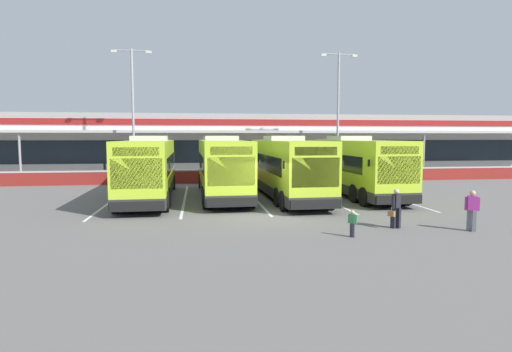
% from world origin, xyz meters
% --- Properties ---
extents(ground_plane, '(200.00, 200.00, 0.00)m').
position_xyz_m(ground_plane, '(0.00, 0.00, 0.00)').
color(ground_plane, '#605E5B').
extents(terminal_building, '(70.00, 13.00, 6.00)m').
position_xyz_m(terminal_building, '(-0.00, 26.91, 3.01)').
color(terminal_building, silver).
rests_on(terminal_building, ground).
extents(red_barrier_wall, '(60.00, 0.40, 1.10)m').
position_xyz_m(red_barrier_wall, '(0.00, 14.50, 0.56)').
color(red_barrier_wall, maroon).
rests_on(red_barrier_wall, ground).
extents(coach_bus_leftmost, '(3.06, 12.20, 3.78)m').
position_xyz_m(coach_bus_leftmost, '(-6.28, 6.09, 1.79)').
color(coach_bus_leftmost, '#B7DB2D').
rests_on(coach_bus_leftmost, ground).
extents(coach_bus_left_centre, '(3.06, 12.20, 3.78)m').
position_xyz_m(coach_bus_left_centre, '(-1.91, 6.72, 1.79)').
color(coach_bus_left_centre, '#B7DB2D').
rests_on(coach_bus_left_centre, ground).
extents(coach_bus_centre, '(3.06, 12.20, 3.78)m').
position_xyz_m(coach_bus_centre, '(1.95, 5.55, 1.79)').
color(coach_bus_centre, '#B7DB2D').
rests_on(coach_bus_centre, ground).
extents(coach_bus_right_centre, '(3.06, 12.20, 3.78)m').
position_xyz_m(coach_bus_right_centre, '(6.53, 6.42, 1.79)').
color(coach_bus_right_centre, '#B7DB2D').
rests_on(coach_bus_right_centre, ground).
extents(bay_stripe_far_west, '(0.14, 13.00, 0.01)m').
position_xyz_m(bay_stripe_far_west, '(-8.40, 6.00, 0.00)').
color(bay_stripe_far_west, silver).
rests_on(bay_stripe_far_west, ground).
extents(bay_stripe_west, '(0.14, 13.00, 0.01)m').
position_xyz_m(bay_stripe_west, '(-4.20, 6.00, 0.00)').
color(bay_stripe_west, silver).
rests_on(bay_stripe_west, ground).
extents(bay_stripe_mid_west, '(0.14, 13.00, 0.01)m').
position_xyz_m(bay_stripe_mid_west, '(0.00, 6.00, 0.00)').
color(bay_stripe_mid_west, silver).
rests_on(bay_stripe_mid_west, ground).
extents(bay_stripe_centre, '(0.14, 13.00, 0.01)m').
position_xyz_m(bay_stripe_centre, '(4.20, 6.00, 0.00)').
color(bay_stripe_centre, silver).
rests_on(bay_stripe_centre, ground).
extents(bay_stripe_mid_east, '(0.14, 13.00, 0.01)m').
position_xyz_m(bay_stripe_mid_east, '(8.40, 6.00, 0.00)').
color(bay_stripe_mid_east, silver).
rests_on(bay_stripe_mid_east, ground).
extents(pedestrian_with_handbag, '(0.63, 0.47, 1.62)m').
position_xyz_m(pedestrian_with_handbag, '(4.55, -3.58, 0.86)').
color(pedestrian_with_handbag, black).
rests_on(pedestrian_with_handbag, ground).
extents(pedestrian_in_dark_coat, '(0.52, 0.40, 1.62)m').
position_xyz_m(pedestrian_in_dark_coat, '(7.29, -4.49, 0.87)').
color(pedestrian_in_dark_coat, slate).
rests_on(pedestrian_in_dark_coat, ground).
extents(pedestrian_child, '(0.29, 0.26, 1.00)m').
position_xyz_m(pedestrian_child, '(2.27, -4.81, 0.54)').
color(pedestrian_child, '#33333D').
rests_on(pedestrian_child, ground).
extents(lamp_post_west, '(3.24, 0.28, 11.00)m').
position_xyz_m(lamp_post_west, '(-8.73, 17.30, 6.29)').
color(lamp_post_west, '#9E9EA3').
rests_on(lamp_post_west, ground).
extents(lamp_post_centre, '(3.24, 0.28, 11.00)m').
position_xyz_m(lamp_post_centre, '(8.86, 16.53, 6.29)').
color(lamp_post_centre, '#9E9EA3').
rests_on(lamp_post_centre, ground).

